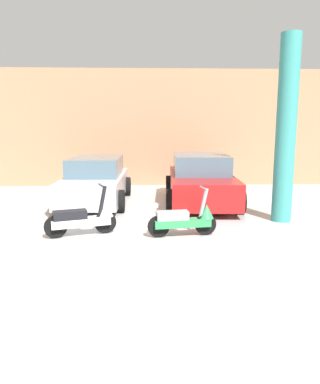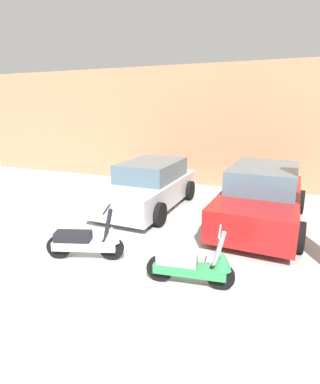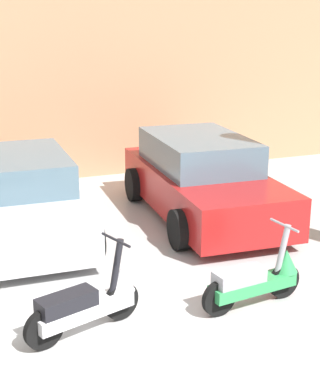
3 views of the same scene
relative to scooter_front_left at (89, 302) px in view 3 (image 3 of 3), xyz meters
name	(u,v)px [view 3 (image 3 of 3)]	position (x,y,z in m)	size (l,w,h in m)	color
ground_plane	(179,366)	(0.65, -0.96, -0.35)	(28.00, 28.00, 0.00)	#B2B2B2
wall_back	(39,81)	(0.65, 6.19, 1.68)	(19.60, 0.12, 4.07)	tan
scooter_front_left	(89,302)	(0.00, 0.00, 0.00)	(1.36, 0.69, 0.98)	black
scooter_front_right	(257,279)	(1.99, -0.13, -0.01)	(1.37, 0.50, 0.95)	black
car_rear_left	(25,198)	(-0.18, 3.18, 0.25)	(1.88, 3.75, 1.26)	#B7B7BC
car_rear_center	(202,179)	(2.75, 3.04, 0.30)	(2.09, 4.05, 1.35)	maroon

